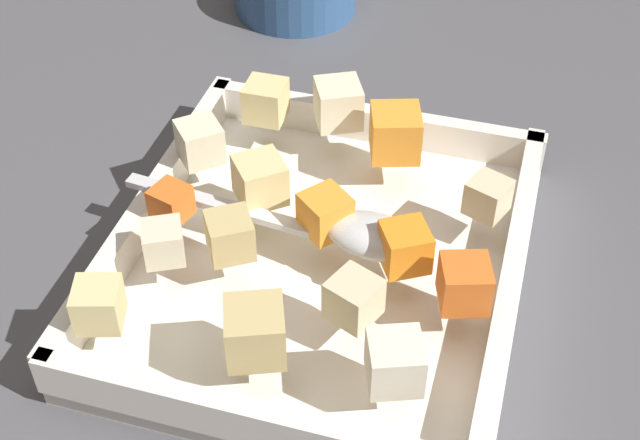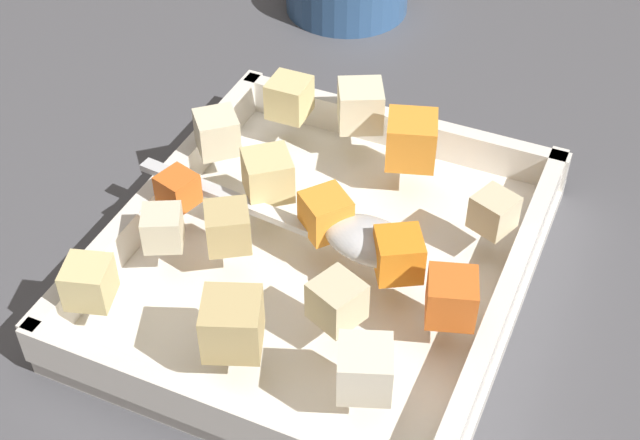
# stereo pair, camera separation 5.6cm
# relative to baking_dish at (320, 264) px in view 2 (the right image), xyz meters

# --- Properties ---
(ground_plane) EXTENTS (4.00, 4.00, 0.00)m
(ground_plane) POSITION_rel_baking_dish_xyz_m (0.00, -0.00, -0.01)
(ground_plane) COLOR #4C4C51
(baking_dish) EXTENTS (0.29, 0.26, 0.04)m
(baking_dish) POSITION_rel_baking_dish_xyz_m (0.00, 0.00, 0.00)
(baking_dish) COLOR white
(baking_dish) RESTS_ON ground_plane
(carrot_chunk_back_center) EXTENTS (0.04, 0.04, 0.03)m
(carrot_chunk_back_center) POSITION_rel_baking_dish_xyz_m (0.01, -0.01, 0.04)
(carrot_chunk_back_center) COLOR orange
(carrot_chunk_back_center) RESTS_ON baking_dish
(carrot_chunk_far_right) EXTENTS (0.04, 0.04, 0.03)m
(carrot_chunk_far_right) POSITION_rel_baking_dish_xyz_m (-0.01, -0.06, 0.04)
(carrot_chunk_far_right) COLOR orange
(carrot_chunk_far_right) RESTS_ON baking_dish
(carrot_chunk_heap_top) EXTENTS (0.03, 0.03, 0.02)m
(carrot_chunk_heap_top) POSITION_rel_baking_dish_xyz_m (-0.01, 0.10, 0.04)
(carrot_chunk_heap_top) COLOR orange
(carrot_chunk_heap_top) RESTS_ON baking_dish
(carrot_chunk_front_center) EXTENTS (0.04, 0.04, 0.03)m
(carrot_chunk_front_center) POSITION_rel_baking_dish_xyz_m (0.09, -0.03, 0.05)
(carrot_chunk_front_center) COLOR orange
(carrot_chunk_front_center) RESTS_ON baking_dish
(carrot_chunk_near_spoon) EXTENTS (0.04, 0.04, 0.03)m
(carrot_chunk_near_spoon) POSITION_rel_baking_dish_xyz_m (-0.03, -0.10, 0.04)
(carrot_chunk_near_spoon) COLOR orange
(carrot_chunk_near_spoon) RESTS_ON baking_dish
(potato_chunk_corner_sw) EXTENTS (0.03, 0.03, 0.03)m
(potato_chunk_corner_sw) POSITION_rel_baking_dish_xyz_m (0.11, 0.07, 0.04)
(potato_chunk_corner_sw) COLOR #E0CC89
(potato_chunk_corner_sw) RESTS_ON baking_dish
(potato_chunk_corner_ne) EXTENTS (0.03, 0.03, 0.02)m
(potato_chunk_corner_ne) POSITION_rel_baking_dish_xyz_m (0.05, -0.10, 0.04)
(potato_chunk_corner_ne) COLOR beige
(potato_chunk_corner_ne) RESTS_ON baking_dish
(potato_chunk_far_left) EXTENTS (0.04, 0.04, 0.03)m
(potato_chunk_far_left) POSITION_rel_baking_dish_xyz_m (0.02, 0.05, 0.04)
(potato_chunk_far_left) COLOR #E0CC89
(potato_chunk_far_left) RESTS_ON baking_dish
(potato_chunk_mid_left) EXTENTS (0.04, 0.04, 0.03)m
(potato_chunk_mid_left) POSITION_rel_baking_dish_xyz_m (-0.10, 0.01, 0.05)
(potato_chunk_mid_left) COLOR tan
(potato_chunk_mid_left) RESTS_ON baking_dish
(potato_chunk_near_left) EXTENTS (0.04, 0.04, 0.03)m
(potato_chunk_near_left) POSITION_rel_baking_dish_xyz_m (0.05, 0.10, 0.04)
(potato_chunk_near_left) COLOR beige
(potato_chunk_near_left) RESTS_ON baking_dish
(potato_chunk_center) EXTENTS (0.04, 0.04, 0.03)m
(potato_chunk_center) POSITION_rel_baking_dish_xyz_m (0.12, 0.02, 0.05)
(potato_chunk_center) COLOR beige
(potato_chunk_center) RESTS_ON baking_dish
(potato_chunk_corner_nw) EXTENTS (0.04, 0.04, 0.03)m
(potato_chunk_corner_nw) POSITION_rel_baking_dish_xyz_m (-0.03, 0.05, 0.04)
(potato_chunk_corner_nw) COLOR tan
(potato_chunk_corner_nw) RESTS_ON baking_dish
(potato_chunk_corner_se) EXTENTS (0.03, 0.03, 0.03)m
(potato_chunk_corner_se) POSITION_rel_baking_dish_xyz_m (-0.06, -0.04, 0.04)
(potato_chunk_corner_se) COLOR beige
(potato_chunk_corner_se) RESTS_ON baking_dish
(potato_chunk_heap_side) EXTENTS (0.03, 0.03, 0.03)m
(potato_chunk_heap_side) POSITION_rel_baking_dish_xyz_m (-0.11, 0.10, 0.04)
(potato_chunk_heap_side) COLOR #E0CC89
(potato_chunk_heap_side) RESTS_ON baking_dish
(parsnip_chunk_near_right) EXTENTS (0.03, 0.03, 0.02)m
(parsnip_chunk_near_right) POSITION_rel_baking_dish_xyz_m (-0.05, 0.09, 0.04)
(parsnip_chunk_near_right) COLOR beige
(parsnip_chunk_near_right) RESTS_ON baking_dish
(parsnip_chunk_rim_edge) EXTENTS (0.04, 0.04, 0.03)m
(parsnip_chunk_rim_edge) POSITION_rel_baking_dish_xyz_m (-0.10, -0.07, 0.04)
(parsnip_chunk_rim_edge) COLOR silver
(parsnip_chunk_rim_edge) RESTS_ON baking_dish
(serving_spoon) EXTENTS (0.05, 0.21, 0.02)m
(serving_spoon) POSITION_rel_baking_dish_xyz_m (-0.00, -0.02, 0.04)
(serving_spoon) COLOR silver
(serving_spoon) RESTS_ON baking_dish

